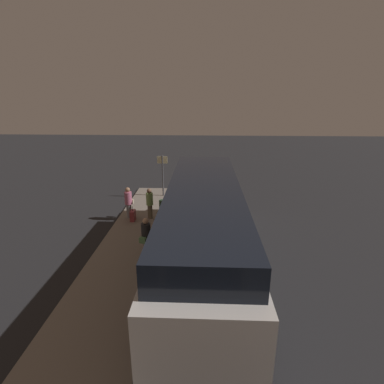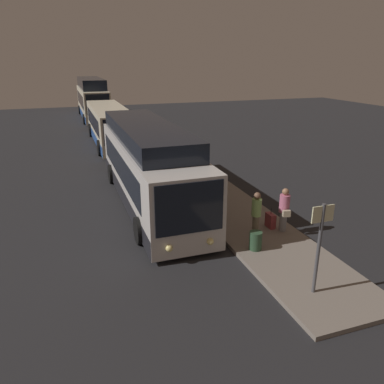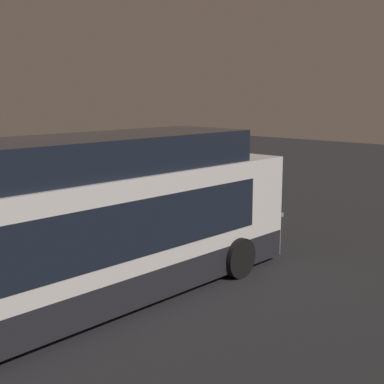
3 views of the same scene
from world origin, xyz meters
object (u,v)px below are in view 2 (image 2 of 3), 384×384
(passenger_boarding, at_px, (256,212))
(sign_post, at_px, (320,239))
(suitcase, at_px, (270,221))
(passenger_waiting, at_px, (284,208))
(trash_bin, at_px, (256,241))
(passenger_with_bags, at_px, (205,183))
(bus_third, at_px, (92,100))
(bus_lead, at_px, (149,168))
(bus_second, at_px, (110,126))

(passenger_boarding, bearing_deg, sign_post, 122.45)
(sign_post, bearing_deg, suitcase, 165.88)
(passenger_boarding, distance_m, sign_post, 3.90)
(suitcase, xyz_separation_m, sign_post, (4.19, -1.05, 1.38))
(passenger_waiting, xyz_separation_m, trash_bin, (0.98, -1.70, -0.59))
(passenger_boarding, xyz_separation_m, passenger_with_bags, (-3.84, -0.53, -0.04))
(passenger_boarding, bearing_deg, bus_third, -49.63)
(passenger_boarding, height_order, passenger_with_bags, passenger_boarding)
(suitcase, bearing_deg, passenger_waiting, 34.31)
(trash_bin, bearing_deg, suitcase, 135.01)
(trash_bin, bearing_deg, passenger_with_bags, 179.72)
(bus_lead, relative_size, passenger_waiting, 6.84)
(passenger_waiting, distance_m, trash_bin, 2.05)
(passenger_waiting, bearing_deg, suitcase, -42.45)
(bus_lead, xyz_separation_m, suitcase, (4.63, 3.73, -1.21))
(suitcase, distance_m, trash_bin, 1.99)
(passenger_boarding, height_order, passenger_waiting, passenger_waiting)
(passenger_waiting, bearing_deg, bus_third, -69.87)
(bus_second, bearing_deg, bus_third, -180.00)
(passenger_boarding, height_order, trash_bin, passenger_boarding)
(sign_post, bearing_deg, passenger_with_bags, -177.54)
(passenger_waiting, xyz_separation_m, passenger_with_bags, (-3.90, -1.67, -0.04))
(sign_post, xyz_separation_m, trash_bin, (-2.78, -0.35, -1.34))
(bus_lead, xyz_separation_m, passenger_with_bags, (1.16, 2.35, -0.63))
(bus_third, xyz_separation_m, suitcase, (32.83, 3.73, -1.51))
(passenger_boarding, bearing_deg, trash_bin, 97.38)
(passenger_boarding, xyz_separation_m, sign_post, (3.82, -0.20, 0.76))
(bus_second, bearing_deg, sign_post, 6.78)
(bus_third, relative_size, sign_post, 4.65)
(bus_second, xyz_separation_m, passenger_with_bags, (14.85, 2.35, -0.40))
(bus_second, distance_m, passenger_with_bags, 15.04)
(bus_second, xyz_separation_m, suitcase, (18.32, 3.73, -0.99))
(bus_lead, xyz_separation_m, sign_post, (8.82, 2.68, 0.17))
(bus_third, distance_m, sign_post, 37.11)
(bus_lead, distance_m, bus_second, 13.69)
(passenger_waiting, height_order, passenger_with_bags, passenger_waiting)
(suitcase, bearing_deg, passenger_boarding, -66.54)
(bus_third, xyz_separation_m, passenger_boarding, (33.20, 2.87, -0.89))
(bus_second, distance_m, passenger_waiting, 19.18)
(bus_second, height_order, passenger_waiting, bus_second)
(bus_lead, relative_size, suitcase, 14.53)
(bus_third, bearing_deg, sign_post, 4.13)
(bus_lead, height_order, trash_bin, bus_lead)
(bus_lead, height_order, passenger_with_bags, bus_lead)
(passenger_with_bags, height_order, trash_bin, passenger_with_bags)
(bus_lead, xyz_separation_m, passenger_boarding, (5.00, 2.87, -0.59))
(sign_post, bearing_deg, bus_third, -175.87)
(passenger_boarding, xyz_separation_m, suitcase, (-0.37, 0.85, -0.62))
(sign_post, bearing_deg, passenger_boarding, 177.02)
(suitcase, bearing_deg, bus_third, -173.52)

